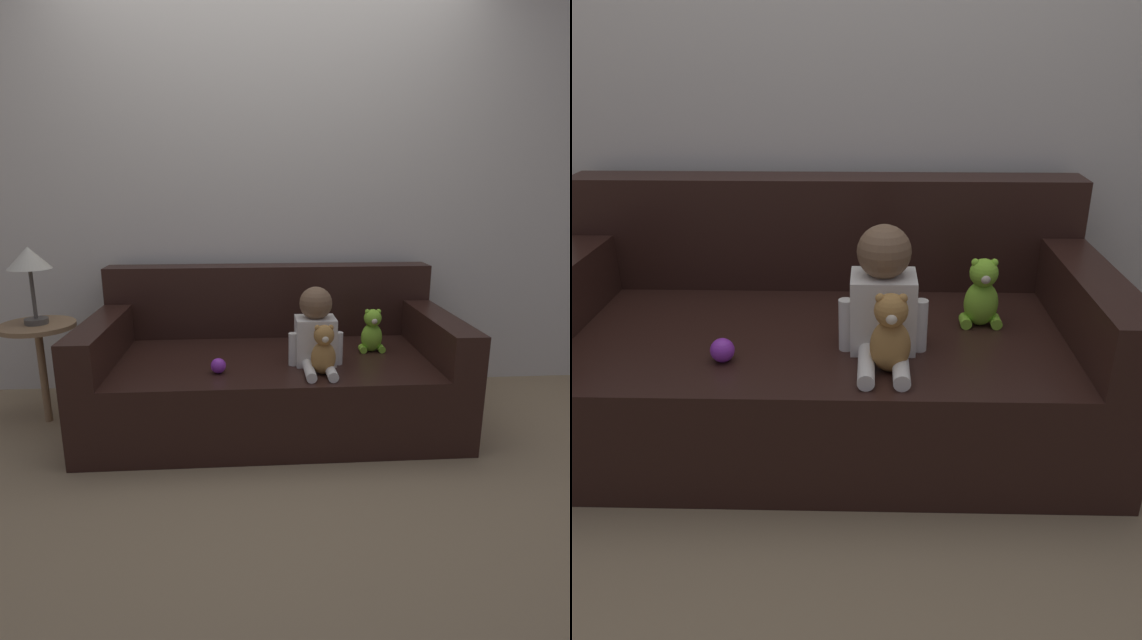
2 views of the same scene
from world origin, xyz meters
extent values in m
plane|color=#9E8460|center=(0.00, 0.00, 0.00)|extent=(12.00, 12.00, 0.00)
cube|color=silver|center=(0.00, 0.58, 1.30)|extent=(8.00, 0.05, 2.60)
cube|color=black|center=(0.00, 0.00, 0.19)|extent=(1.95, 0.99, 0.39)
cube|color=black|center=(0.00, 0.40, 0.60)|extent=(1.95, 0.18, 0.43)
cube|color=black|center=(-0.89, 0.00, 0.50)|extent=(0.16, 0.99, 0.22)
cube|color=black|center=(0.89, 0.00, 0.50)|extent=(0.16, 0.99, 0.22)
cube|color=white|center=(0.21, -0.16, 0.51)|extent=(0.20, 0.17, 0.24)
sphere|color=brown|center=(0.21, -0.16, 0.71)|extent=(0.17, 0.17, 0.17)
cylinder|color=white|center=(0.16, -0.34, 0.41)|extent=(0.05, 0.21, 0.05)
cylinder|color=white|center=(0.26, -0.34, 0.41)|extent=(0.05, 0.21, 0.05)
cylinder|color=white|center=(0.10, -0.18, 0.47)|extent=(0.05, 0.05, 0.17)
cylinder|color=white|center=(0.33, -0.18, 0.47)|extent=(0.05, 0.05, 0.17)
ellipsoid|color=#AD7A3D|center=(0.23, -0.32, 0.47)|extent=(0.12, 0.10, 0.16)
sphere|color=#AD7A3D|center=(0.23, -0.33, 0.59)|extent=(0.10, 0.10, 0.10)
sphere|color=#AD7A3D|center=(0.20, -0.33, 0.62)|extent=(0.03, 0.03, 0.03)
sphere|color=#AD7A3D|center=(0.26, -0.33, 0.62)|extent=(0.03, 0.03, 0.03)
sphere|color=beige|center=(0.23, -0.37, 0.58)|extent=(0.03, 0.03, 0.03)
ellipsoid|color=#8CD133|center=(0.55, 0.02, 0.47)|extent=(0.12, 0.10, 0.16)
sphere|color=#8CD133|center=(0.55, 0.01, 0.58)|extent=(0.10, 0.10, 0.10)
sphere|color=#8CD133|center=(0.52, 0.01, 0.62)|extent=(0.03, 0.03, 0.03)
sphere|color=#8CD133|center=(0.58, 0.01, 0.62)|extent=(0.03, 0.03, 0.03)
sphere|color=beige|center=(0.55, -0.03, 0.57)|extent=(0.03, 0.03, 0.03)
cylinder|color=#8CD133|center=(0.50, 0.00, 0.41)|extent=(0.04, 0.06, 0.04)
cylinder|color=#8CD133|center=(0.60, 0.00, 0.41)|extent=(0.04, 0.06, 0.04)
sphere|color=purple|center=(-0.28, -0.27, 0.42)|extent=(0.07, 0.07, 0.07)
cylinder|color=#93704C|center=(-1.26, 0.07, 0.55)|extent=(0.39, 0.39, 0.02)
cylinder|color=#93704C|center=(-1.26, 0.07, 0.27)|extent=(0.04, 0.04, 0.54)
cylinder|color=#4C4742|center=(-1.26, 0.07, 0.58)|extent=(0.12, 0.12, 0.03)
cylinder|color=#4C4742|center=(-1.26, 0.07, 0.73)|extent=(0.02, 0.02, 0.27)
cone|color=beige|center=(-1.26, 0.07, 0.92)|extent=(0.22, 0.22, 0.11)
camera|label=1|loc=(-0.11, -2.59, 1.25)|focal=28.00mm
camera|label=2|loc=(0.17, -1.96, 1.29)|focal=35.00mm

